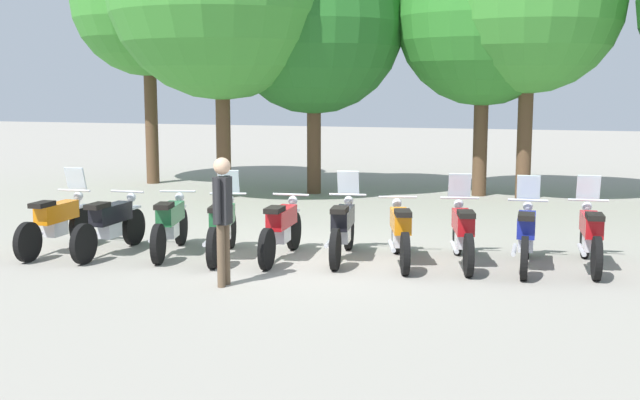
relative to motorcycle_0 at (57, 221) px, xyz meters
The scene contains 16 objects.
ground_plane 4.35m from the motorcycle_0, ahead, with size 80.00×80.00×0.00m, color gray.
motorcycle_0 is the anchor object (origin of this frame).
motorcycle_1 0.96m from the motorcycle_0, ahead, with size 0.62×2.19×0.99m.
motorcycle_2 1.94m from the motorcycle_0, 12.59° to the left, with size 0.76×2.15×0.99m.
motorcycle_3 2.87m from the motorcycle_0, ahead, with size 0.75×2.15×1.37m.
motorcycle_4 3.84m from the motorcycle_0, ahead, with size 0.62×2.19×0.99m.
motorcycle_5 4.82m from the motorcycle_0, 10.44° to the left, with size 0.62×2.19×1.37m.
motorcycle_6 5.75m from the motorcycle_0, ahead, with size 0.83×2.13×0.99m.
motorcycle_7 6.71m from the motorcycle_0, ahead, with size 0.74×2.16×1.37m.
motorcycle_8 7.67m from the motorcycle_0, ahead, with size 0.62×2.19×1.37m.
motorcycle_9 8.65m from the motorcycle_0, ahead, with size 0.62×2.19×1.37m.
person_0 3.88m from the motorcycle_0, 19.73° to the right, with size 0.24×0.40×1.80m.
tree_0 10.47m from the motorcycle_0, 109.22° to the left, with size 4.22×4.22×7.24m.
tree_2 9.24m from the motorcycle_0, 76.60° to the left, with size 4.54×4.54×6.59m.
tree_3 11.56m from the motorcycle_0, 55.93° to the left, with size 4.33×4.33×6.59m.
tree_4 12.07m from the motorcycle_0, 50.47° to the left, with size 4.48×4.48×7.05m.
Camera 1 is at (3.77, -11.83, 2.77)m, focal length 44.33 mm.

